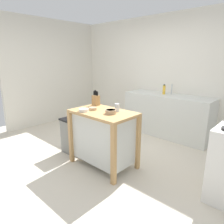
# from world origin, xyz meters

# --- Properties ---
(ground_plane) EXTENTS (6.00, 6.00, 0.00)m
(ground_plane) POSITION_xyz_m (0.00, 0.00, 0.00)
(ground_plane) COLOR beige
(ground_plane) RESTS_ON ground
(wall_back) EXTENTS (5.00, 0.10, 2.60)m
(wall_back) POSITION_xyz_m (0.00, 2.09, 1.30)
(wall_back) COLOR silver
(wall_back) RESTS_ON ground
(wall_left) EXTENTS (0.10, 2.69, 2.60)m
(wall_left) POSITION_xyz_m (-2.50, 0.75, 1.30)
(wall_left) COLOR silver
(wall_left) RESTS_ON ground
(kitchen_island) EXTENTS (0.98, 0.61, 0.88)m
(kitchen_island) POSITION_xyz_m (0.19, -0.13, 0.50)
(kitchen_island) COLOR tan
(kitchen_island) RESTS_ON ground
(knife_block) EXTENTS (0.11, 0.09, 0.25)m
(knife_block) POSITION_xyz_m (-0.18, 0.07, 0.98)
(knife_block) COLOR #AD7F4C
(knife_block) RESTS_ON kitchen_island
(bowl_stoneware_deep) EXTENTS (0.14, 0.14, 0.04)m
(bowl_stoneware_deep) POSITION_xyz_m (-0.02, -0.33, 0.91)
(bowl_stoneware_deep) COLOR silver
(bowl_stoneware_deep) RESTS_ON kitchen_island
(bowl_ceramic_wide) EXTENTS (0.16, 0.16, 0.06)m
(bowl_ceramic_wide) POSITION_xyz_m (0.36, -0.15, 0.91)
(bowl_ceramic_wide) COLOR tan
(bowl_ceramic_wide) RESTS_ON kitchen_island
(bowl_ceramic_small) EXTENTS (0.13, 0.13, 0.04)m
(bowl_ceramic_small) POSITION_xyz_m (0.01, -0.18, 0.91)
(bowl_ceramic_small) COLOR tan
(bowl_ceramic_small) RESTS_ON kitchen_island
(drinking_cup) EXTENTS (0.07, 0.07, 0.12)m
(drinking_cup) POSITION_xyz_m (0.35, -0.00, 0.94)
(drinking_cup) COLOR silver
(drinking_cup) RESTS_ON kitchen_island
(trash_bin) EXTENTS (0.36, 0.28, 0.63)m
(trash_bin) POSITION_xyz_m (-0.54, -0.19, 0.32)
(trash_bin) COLOR slate
(trash_bin) RESTS_ON ground
(sink_counter) EXTENTS (1.87, 0.60, 0.90)m
(sink_counter) POSITION_xyz_m (0.28, 1.74, 0.45)
(sink_counter) COLOR silver
(sink_counter) RESTS_ON ground
(sink_faucet) EXTENTS (0.02, 0.02, 0.22)m
(sink_faucet) POSITION_xyz_m (0.28, 1.88, 1.01)
(sink_faucet) COLOR #B7BCC1
(sink_faucet) RESTS_ON sink_counter
(bottle_hand_soap) EXTENTS (0.06, 0.06, 0.21)m
(bottle_hand_soap) POSITION_xyz_m (0.17, 1.76, 1.00)
(bottle_hand_soap) COLOR yellow
(bottle_hand_soap) RESTS_ON sink_counter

